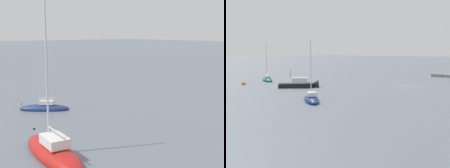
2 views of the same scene
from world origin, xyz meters
TOP-DOWN VIEW (x-y plane):
  - sailboat_navy_near at (1.31, 21.32)m, footprint 5.17×4.51m
  - sailboat_red_far at (6.90, 33.70)m, footprint 3.04×8.10m

SIDE VIEW (x-z plane):
  - sailboat_navy_near at x=1.31m, z-range -3.25..3.77m
  - sailboat_red_far at x=6.90m, z-range -5.25..6.04m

